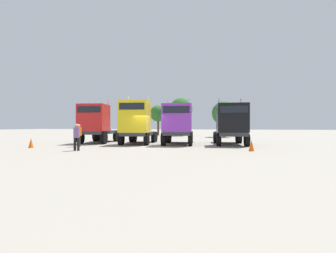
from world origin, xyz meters
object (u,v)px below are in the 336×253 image
semi_truck_purple (178,124)px  traffic_cone_near (251,146)px  semi_truck_yellow (137,122)px  traffic_cone_mid (31,143)px  semi_truck_red (97,123)px  visitor_in_hivis (79,134)px  semi_truck_black (231,124)px  visitor_with_camera (77,135)px

semi_truck_purple → traffic_cone_near: size_ratio=8.72×
semi_truck_yellow → traffic_cone_mid: bearing=-59.0°
semi_truck_red → visitor_in_hivis: semi_truck_red is taller
semi_truck_black → semi_truck_yellow: bearing=-89.0°
semi_truck_red → semi_truck_purple: (7.89, -0.16, -0.04)m
semi_truck_purple → traffic_cone_mid: 11.53m
semi_truck_black → semi_truck_purple: bearing=-87.9°
semi_truck_black → visitor_with_camera: semi_truck_black is taller
semi_truck_red → semi_truck_yellow: (4.23, -0.51, 0.08)m
semi_truck_yellow → semi_truck_red: bearing=-104.7°
semi_truck_purple → semi_truck_red: bearing=-98.4°
visitor_with_camera → semi_truck_black: bearing=130.9°
semi_truck_red → traffic_cone_near: (13.56, -4.22, -1.52)m
semi_truck_red → semi_truck_purple: bearing=80.0°
semi_truck_purple → semi_truck_yellow: bearing=-91.8°
traffic_cone_mid → semi_truck_purple: bearing=28.7°
traffic_cone_mid → semi_truck_red: bearing=69.1°
semi_truck_purple → semi_truck_black: 4.51m
semi_truck_purple → traffic_cone_near: (5.67, -4.07, -1.47)m
traffic_cone_near → semi_truck_black: bearing=104.4°
semi_truck_yellow → semi_truck_purple: semi_truck_yellow is taller
semi_truck_yellow → traffic_cone_near: (9.33, -3.71, -1.59)m
semi_truck_yellow → semi_truck_black: (8.13, 0.98, -0.15)m
semi_truck_purple → visitor_in_hivis: bearing=-69.2°
semi_truck_purple → visitor_in_hivis: 8.14m
semi_truck_yellow → semi_truck_purple: bearing=87.7°
semi_truck_red → semi_truck_black: (12.36, 0.47, -0.07)m
traffic_cone_near → traffic_cone_mid: 15.77m
traffic_cone_mid → visitor_in_hivis: bearing=30.1°
semi_truck_yellow → visitor_with_camera: 6.48m
traffic_cone_near → visitor_with_camera: bearing=-167.7°
semi_truck_purple → semi_truck_black: size_ratio=0.98×
semi_truck_purple → visitor_in_hivis: semi_truck_purple is taller
traffic_cone_near → visitor_in_hivis: bearing=178.8°
semi_truck_yellow → traffic_cone_mid: size_ratio=8.58×
semi_truck_red → visitor_in_hivis: size_ratio=3.56×
semi_truck_yellow → semi_truck_purple: 3.68m
semi_truck_black → visitor_with_camera: size_ratio=3.55×
visitor_with_camera → traffic_cone_mid: bearing=-97.2°
semi_truck_black → visitor_in_hivis: bearing=-75.0°
semi_truck_yellow → semi_truck_black: size_ratio=0.99×
traffic_cone_near → traffic_cone_mid: size_ratio=0.97×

